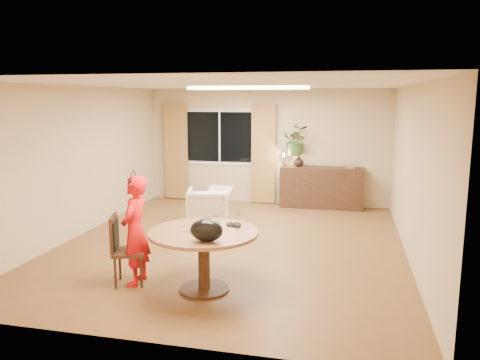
{
  "coord_description": "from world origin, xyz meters",
  "views": [
    {
      "loc": [
        1.81,
        -7.21,
        2.38
      ],
      "look_at": [
        0.18,
        -0.2,
        1.12
      ],
      "focal_mm": 35.0,
      "sensor_mm": 36.0,
      "label": 1
    }
  ],
  "objects_px": {
    "child": "(135,230)",
    "sideboard": "(321,187)",
    "dining_table": "(204,244)",
    "armchair": "(208,207)",
    "dining_chair": "(129,250)"
  },
  "relations": [
    {
      "from": "dining_table",
      "to": "sideboard",
      "type": "bearing_deg",
      "value": 76.71
    },
    {
      "from": "dining_table",
      "to": "armchair",
      "type": "bearing_deg",
      "value": 106.0
    },
    {
      "from": "dining_table",
      "to": "armchair",
      "type": "relative_size",
      "value": 1.74
    },
    {
      "from": "child",
      "to": "sideboard",
      "type": "relative_size",
      "value": 0.79
    },
    {
      "from": "child",
      "to": "armchair",
      "type": "xyz_separation_m",
      "value": [
        0.07,
        2.95,
        -0.36
      ]
    },
    {
      "from": "dining_chair",
      "to": "armchair",
      "type": "relative_size",
      "value": 1.17
    },
    {
      "from": "child",
      "to": "sideboard",
      "type": "bearing_deg",
      "value": 153.88
    },
    {
      "from": "child",
      "to": "dining_table",
      "type": "bearing_deg",
      "value": 85.21
    },
    {
      "from": "child",
      "to": "armchair",
      "type": "distance_m",
      "value": 2.97
    },
    {
      "from": "child",
      "to": "sideboard",
      "type": "height_order",
      "value": "child"
    },
    {
      "from": "sideboard",
      "to": "armchair",
      "type": "bearing_deg",
      "value": -136.12
    },
    {
      "from": "armchair",
      "to": "child",
      "type": "bearing_deg",
      "value": 75.59
    },
    {
      "from": "dining_chair",
      "to": "armchair",
      "type": "distance_m",
      "value": 2.99
    },
    {
      "from": "dining_chair",
      "to": "sideboard",
      "type": "xyz_separation_m",
      "value": [
        2.16,
        4.92,
        -0.01
      ]
    },
    {
      "from": "child",
      "to": "armchair",
      "type": "bearing_deg",
      "value": 175.59
    }
  ]
}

